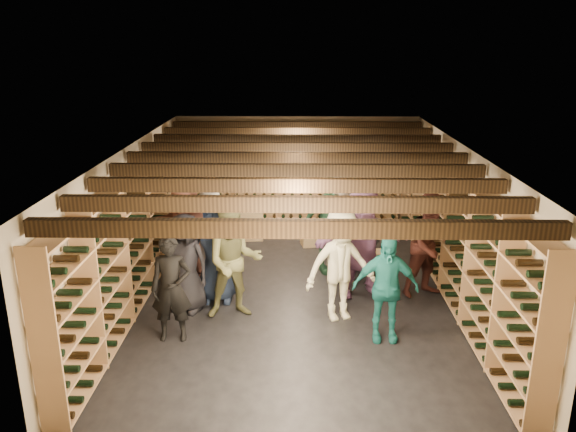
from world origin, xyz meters
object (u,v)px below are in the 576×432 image
Objects in this scene: crate_stack_left at (251,224)px; person_8 at (430,245)px; crate_stack_right at (314,233)px; person_4 at (385,288)px; person_2 at (234,262)px; person_6 at (216,250)px; person_11 at (363,241)px; crate_loose at (372,256)px; person_7 at (343,230)px; person_10 at (329,224)px; person_9 at (211,230)px; person_0 at (186,263)px; person_5 at (186,231)px; person_12 at (358,227)px; person_3 at (341,266)px; person_1 at (171,288)px.

person_8 is at bearing -40.18° from crate_stack_left.
crate_stack_right is 3.92m from person_4.
person_2 is (-1.30, -3.12, 0.63)m from crate_stack_right.
person_6 is at bearing -96.10° from crate_stack_left.
person_6 is 2.37m from person_11.
crate_loose is 0.26× the size of person_7.
person_10 is (0.22, -1.34, 0.64)m from crate_stack_right.
person_10 is (2.14, -0.02, 0.14)m from person_9.
person_5 is (-0.23, 1.22, 0.10)m from person_0.
person_12 is (2.81, 1.75, 0.01)m from person_0.
person_4 is at bearing 3.41° from person_0.
person_7 is 1.06× the size of person_10.
person_12 is (0.04, 1.13, -0.14)m from person_11.
person_8 reaches higher than person_6.
crate_stack_left is 2.34m from person_10.
crate_loose is (1.08, -0.82, -0.17)m from crate_stack_right.
person_2 is 1.00× the size of person_5.
crate_loose is at bearing 53.45° from person_0.
person_12 reaches higher than person_9.
crate_loose is at bearing -37.18° from crate_stack_right.
person_3 is 0.90× the size of person_7.
person_1 is 0.86× the size of person_10.
crate_stack_left is 0.36× the size of person_11.
crate_loose is at bearing 31.46° from person_6.
crate_stack_left is 0.39× the size of person_5.
person_7 is 0.55m from person_11.
crate_loose is at bearing 34.09° from person_12.
person_3 is at bearing -42.96° from person_9.
person_7 is at bearing -90.30° from person_10.
person_3 is 0.98× the size of person_8.
person_12 is at bearing -35.90° from crate_stack_left.
person_5 is (-0.20, 2.12, 0.11)m from person_1.
crate_stack_right is at bearing -13.30° from crate_stack_left.
person_3 is 0.97m from person_11.
person_6 reaches higher than person_9.
person_1 is 2.53m from person_9.
person_11 is at bearing 10.74° from person_2.
person_9 is at bearing 168.96° from person_12.
person_0 is 1.03× the size of person_9.
person_2 reaches higher than crate_loose.
person_4 is 0.87× the size of person_10.
crate_stack_left is at bearing 116.79° from person_8.
person_8 is (0.94, 1.45, 0.09)m from person_4.
person_1 is 1.02× the size of person_9.
person_8 reaches higher than person_1.
person_3 is 0.92× the size of person_11.
person_11 is (2.63, -1.00, 0.17)m from person_9.
person_12 reaches higher than crate_stack_right.
person_1 is 1.34m from person_6.
person_3 is 2.97m from person_5.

